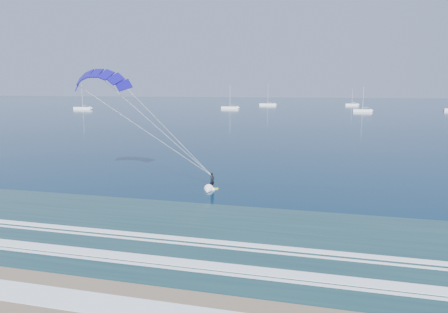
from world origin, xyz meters
name	(u,v)px	position (x,y,z in m)	size (l,w,h in m)	color
ground	(149,307)	(0.00, 0.00, 0.00)	(900.00, 900.00, 0.00)	#07243D
kitesurfer_rig	(154,125)	(-9.45, 22.67, 7.46)	(16.72, 6.49, 14.49)	yellow
sailboat_0	(83,108)	(-115.06, 169.87, 0.69)	(9.95, 2.40, 13.36)	white
sailboat_1	(230,107)	(-40.89, 194.76, 0.69)	(9.38, 2.40, 12.78)	white
sailboat_2	(268,104)	(-26.55, 240.91, 0.69)	(10.46, 2.40, 13.87)	white
sailboat_3	(362,110)	(26.68, 183.60, 0.68)	(8.50, 2.40, 11.82)	white
sailboat_4	(352,104)	(26.18, 251.93, 0.68)	(7.87, 2.40, 10.82)	white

